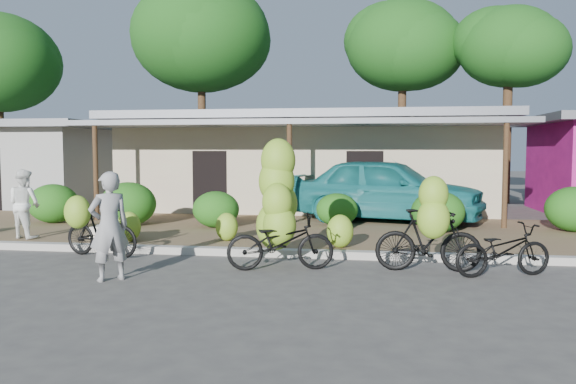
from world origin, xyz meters
name	(u,v)px	position (x,y,z in m)	size (l,w,h in m)	color
ground	(236,279)	(0.00, 0.00, 0.00)	(100.00, 100.00, 0.00)	#464441
sidewalk	(283,232)	(0.00, 5.00, 0.06)	(60.00, 6.00, 0.12)	brown
curb	(260,252)	(0.00, 2.00, 0.07)	(60.00, 0.25, 0.15)	#A8A399
shop_main	(309,161)	(0.00, 10.93, 1.72)	(13.00, 8.50, 3.35)	#BFB490
shop_grey	(26,163)	(-11.00, 10.99, 1.62)	(7.00, 6.00, 3.15)	gray
tree_far_center	(198,35)	(-5.69, 16.11, 7.35)	(6.31, 6.28, 9.76)	#49381D
tree_center_right	(398,44)	(3.31, 16.61, 6.78)	(5.08, 4.95, 8.67)	#49381D
tree_near_right	(504,45)	(7.31, 14.61, 6.25)	(4.14, 3.94, 7.81)	#49381D
hedge_0	(53,203)	(-6.47, 5.32, 0.66)	(1.38, 1.24, 1.07)	#155B15
hedge_1	(128,204)	(-4.18, 5.09, 0.70)	(1.49, 1.34, 1.16)	#155B15
hedge_2	(216,209)	(-1.77, 5.08, 0.59)	(1.21, 1.09, 0.94)	#155B15
hedge_3	(337,210)	(1.31, 5.88, 0.55)	(1.11, 1.00, 0.86)	#155B15
hedge_4	(438,212)	(3.82, 5.08, 0.63)	(1.30, 1.17, 1.01)	#155B15
hedge_5	(576,209)	(7.17, 5.66, 0.68)	(1.43, 1.29, 1.12)	#155B15
bike_left	(98,229)	(-3.14, 1.40, 0.57)	(1.75, 1.26, 1.28)	black
bike_center	(279,217)	(0.55, 1.04, 0.91)	(2.00, 1.38, 2.34)	black
bike_right	(429,234)	(3.20, 0.90, 0.68)	(1.84, 1.15, 1.71)	black
bike_far_right	(503,250)	(4.41, 0.83, 0.45)	(1.81, 1.12, 0.90)	black
loose_banana_a	(129,226)	(-3.06, 2.65, 0.45)	(0.53, 0.45, 0.66)	#84AD2B
loose_banana_b	(227,227)	(-0.95, 3.05, 0.43)	(0.50, 0.42, 0.62)	#84AD2B
loose_banana_c	(340,231)	(1.58, 2.53, 0.46)	(0.55, 0.47, 0.69)	#84AD2B
sack_near	(116,232)	(-3.55, 3.01, 0.27)	(0.85, 0.40, 0.30)	silver
sack_far	(108,233)	(-3.65, 2.82, 0.26)	(0.75, 0.38, 0.28)	silver
vendor	(109,226)	(-2.00, -0.43, 0.89)	(0.65, 0.43, 1.79)	gray
bystander	(24,204)	(-5.61, 2.74, 0.91)	(0.76, 0.59, 1.57)	white
teal_van	(387,189)	(2.63, 7.00, 1.03)	(2.14, 5.32, 1.81)	#197174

